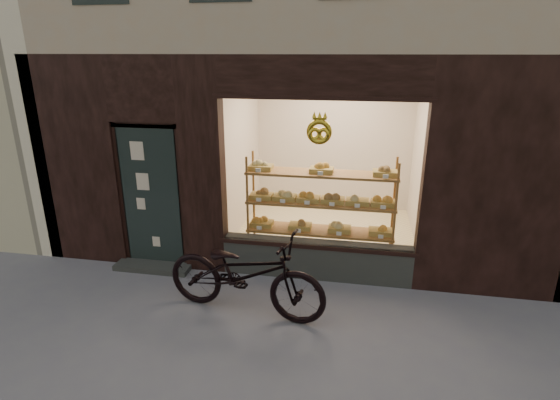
# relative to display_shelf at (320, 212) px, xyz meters

# --- Properties ---
(ground) EXTENTS (90.00, 90.00, 0.00)m
(ground) POSITION_rel_display_shelf_xyz_m (-0.45, -2.55, -0.85)
(ground) COLOR #565662
(display_shelf) EXTENTS (2.20, 0.45, 1.70)m
(display_shelf) POSITION_rel_display_shelf_xyz_m (0.00, 0.00, 0.00)
(display_shelf) COLOR brown
(display_shelf) RESTS_ON ground
(bicycle) EXTENTS (2.15, 1.02, 1.09)m
(bicycle) POSITION_rel_display_shelf_xyz_m (-0.77, -1.50, -0.31)
(bicycle) COLOR black
(bicycle) RESTS_ON ground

